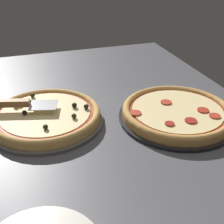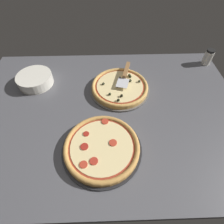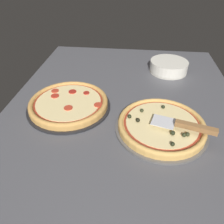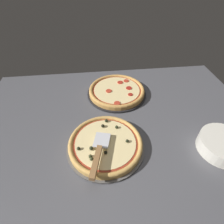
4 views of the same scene
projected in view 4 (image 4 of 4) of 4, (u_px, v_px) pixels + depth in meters
ground_plane at (118, 124)px, 93.41cm from camera, size 151.20×105.20×3.60cm
pizza_pan_front at (106, 146)px, 80.15cm from camera, size 35.53×35.53×1.00cm
pizza_front at (105, 143)px, 78.72cm from camera, size 33.40×33.40×4.15cm
pizza_pan_back at (117, 93)px, 109.66cm from camera, size 36.52×36.52×1.00cm
pizza_back at (117, 90)px, 108.26cm from camera, size 34.33×34.33×3.07cm
serving_spatula at (97, 158)px, 69.33cm from camera, size 10.34×23.15×2.00cm
plate_stack at (223, 145)px, 77.35cm from camera, size 21.00×21.00×6.30cm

